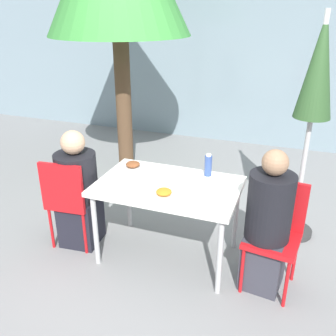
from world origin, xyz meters
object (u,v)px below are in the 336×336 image
object	(u,v)px
person_left	(78,193)
salad_bowl	(145,183)
chair_left	(69,197)
drinking_cup	(115,184)
chair_right	(276,227)
person_right	(267,226)
bottle	(208,165)
closed_umbrella	(317,81)

from	to	relation	value
person_left	salad_bowl	xyz separation A→B (m)	(0.68, -0.02, 0.23)
chair_left	salad_bowl	world-z (taller)	chair_left
drinking_cup	salad_bowl	size ratio (longest dim) A/B	0.55
chair_right	person_right	xyz separation A→B (m)	(-0.06, -0.07, 0.04)
chair_left	salad_bowl	distance (m)	0.76
chair_right	salad_bowl	world-z (taller)	chair_right
person_left	chair_right	xyz separation A→B (m)	(1.77, 0.05, -0.00)
chair_right	bottle	size ratio (longest dim) A/B	4.34
chair_right	closed_umbrella	world-z (taller)	closed_umbrella
chair_left	drinking_cup	xyz separation A→B (m)	(0.53, -0.09, 0.26)
closed_umbrella	bottle	bearing A→B (deg)	-148.87
person_left	closed_umbrella	world-z (taller)	closed_umbrella
person_right	bottle	bearing A→B (deg)	-27.10
person_left	closed_umbrella	xyz separation A→B (m)	(1.92, 0.85, 1.00)
bottle	drinking_cup	distance (m)	0.84
person_left	salad_bowl	bearing A→B (deg)	-6.81
closed_umbrella	person_right	bearing A→B (deg)	-103.47
chair_left	chair_right	world-z (taller)	same
chair_left	drinking_cup	size ratio (longest dim) A/B	8.09
chair_left	person_left	size ratio (longest dim) A/B	0.78
chair_right	drinking_cup	xyz separation A→B (m)	(-1.28, -0.22, 0.26)
person_left	chair_left	bearing A→B (deg)	-122.03
person_left	closed_umbrella	bearing A→B (deg)	18.43
drinking_cup	salad_bowl	distance (m)	0.25
person_left	bottle	bearing A→B (deg)	12.79
salad_bowl	chair_right	bearing A→B (deg)	3.35
person_right	chair_left	bearing A→B (deg)	9.08
chair_right	drinking_cup	size ratio (longest dim) A/B	8.09
closed_umbrella	bottle	size ratio (longest dim) A/B	10.31
bottle	salad_bowl	bearing A→B (deg)	-138.77
chair_right	bottle	xyz separation A→B (m)	(-0.64, 0.32, 0.30)
drinking_cup	closed_umbrella	bearing A→B (deg)	35.60
person_left	drinking_cup	xyz separation A→B (m)	(0.49, -0.17, 0.25)
closed_umbrella	bottle	distance (m)	1.16
bottle	person_left	bearing A→B (deg)	-161.75
person_left	person_right	world-z (taller)	person_right
chair_left	person_right	size ratio (longest dim) A/B	0.74
drinking_cup	bottle	bearing A→B (deg)	40.53
person_left	person_right	bearing A→B (deg)	-6.32
chair_left	closed_umbrella	xyz separation A→B (m)	(1.96, 0.93, 1.00)
closed_umbrella	drinking_cup	xyz separation A→B (m)	(-1.43, -1.03, -0.75)
chair_left	bottle	bearing A→B (deg)	15.85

